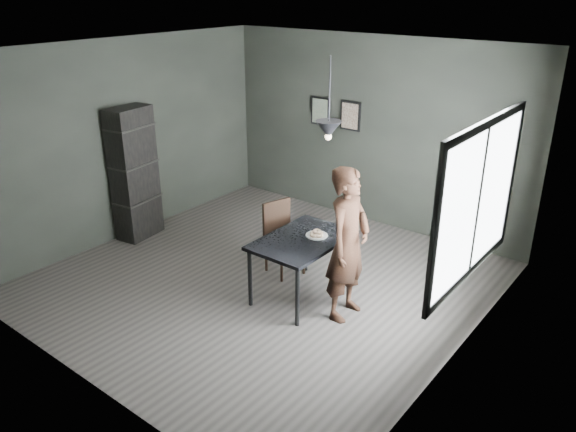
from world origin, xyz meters
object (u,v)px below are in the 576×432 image
Objects in this scene: cafe_table at (302,245)px; woman at (348,244)px; shelf_unit at (134,174)px; pendant_lamp at (328,129)px; wood_chair at (281,232)px; white_plate at (317,236)px.

woman is (0.62, -0.02, 0.20)m from cafe_table.
shelf_unit is 3.36m from pendant_lamp.
woman reaches higher than wood_chair.
cafe_table is 5.22× the size of white_plate.
white_plate is at bearing 57.17° from cafe_table.
shelf_unit reaches higher than white_plate.
white_plate is 0.13× the size of woman.
white_plate is at bearing 69.71° from woman.
woman is 1.32m from wood_chair.
woman is at bearing -1.42° from cafe_table.
cafe_table is 1.41m from pendant_lamp.
pendant_lamp is (-0.37, 0.12, 1.18)m from woman.
white_plate is 0.56m from woman.
pendant_lamp is at bearing 69.74° from woman.
white_plate is 1.30m from pendant_lamp.
wood_chair is 0.49× the size of shelf_unit.
pendant_lamp reaches higher than wood_chair.
wood_chair is 2.40m from shelf_unit.
pendant_lamp reaches higher than cafe_table.
woman reaches higher than cafe_table.
cafe_table is at bearing -122.83° from white_plate.
woman is 1.86× the size of wood_chair.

